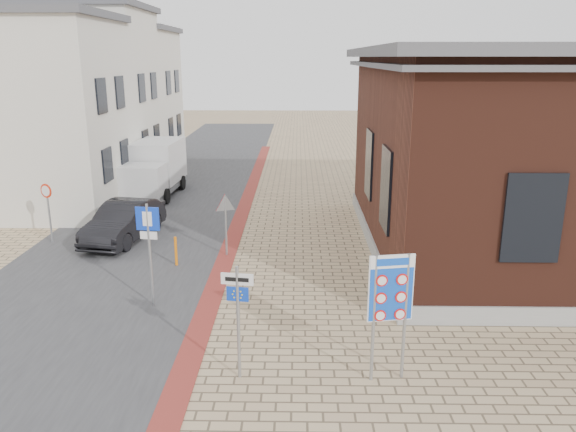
% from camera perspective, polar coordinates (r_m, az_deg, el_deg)
% --- Properties ---
extents(ground, '(120.00, 120.00, 0.00)m').
position_cam_1_polar(ground, '(13.58, -0.82, -12.70)').
color(ground, tan).
rests_on(ground, ground).
extents(road_strip, '(7.00, 60.00, 0.02)m').
position_cam_1_polar(road_strip, '(28.32, -11.04, 2.31)').
color(road_strip, '#38383A').
rests_on(road_strip, ground).
extents(curb_strip, '(0.60, 40.00, 0.02)m').
position_cam_1_polar(curb_strip, '(22.99, -5.02, -0.58)').
color(curb_strip, maroon).
rests_on(curb_strip, ground).
extents(brick_building, '(13.00, 13.00, 6.80)m').
position_cam_1_polar(brick_building, '(21.00, 25.32, 6.11)').
color(brick_building, gray).
rests_on(brick_building, ground).
extents(townhouse_near, '(7.40, 6.40, 8.30)m').
position_cam_1_polar(townhouse_near, '(26.60, -24.70, 9.41)').
color(townhouse_near, beige).
rests_on(townhouse_near, ground).
extents(townhouse_mid, '(7.40, 6.40, 9.10)m').
position_cam_1_polar(townhouse_mid, '(32.08, -20.20, 11.46)').
color(townhouse_mid, beige).
rests_on(townhouse_mid, ground).
extents(townhouse_far, '(7.40, 6.40, 8.30)m').
position_cam_1_polar(townhouse_far, '(37.76, -16.90, 11.65)').
color(townhouse_far, beige).
rests_on(townhouse_far, ground).
extents(bike_rack, '(0.08, 1.80, 0.60)m').
position_cam_1_polar(bike_rack, '(15.60, 9.31, -7.90)').
color(bike_rack, slate).
rests_on(bike_rack, ground).
extents(sedan, '(2.20, 4.47, 1.41)m').
position_cam_1_polar(sedan, '(21.37, -16.32, -0.52)').
color(sedan, black).
rests_on(sedan, ground).
extents(box_truck, '(2.30, 5.01, 2.57)m').
position_cam_1_polar(box_truck, '(27.81, -13.39, 4.72)').
color(box_truck, slate).
rests_on(box_truck, ground).
extents(border_sign, '(0.93, 0.21, 2.75)m').
position_cam_1_polar(border_sign, '(11.51, 10.40, -7.52)').
color(border_sign, gray).
rests_on(border_sign, ground).
extents(essen_sign, '(0.67, 0.14, 2.48)m').
position_cam_1_polar(essen_sign, '(11.56, -5.11, -9.00)').
color(essen_sign, gray).
rests_on(essen_sign, ground).
extents(parking_sign, '(0.63, 0.11, 2.84)m').
position_cam_1_polar(parking_sign, '(15.15, -13.96, -2.01)').
color(parking_sign, gray).
rests_on(parking_sign, ground).
extents(yield_sign, '(0.72, 0.31, 2.10)m').
position_cam_1_polar(yield_sign, '(18.74, -6.38, 0.55)').
color(yield_sign, gray).
rests_on(yield_sign, ground).
extents(speed_sign, '(0.48, 0.24, 2.19)m').
position_cam_1_polar(speed_sign, '(21.74, -23.19, 1.14)').
color(speed_sign, gray).
rests_on(speed_sign, ground).
extents(bollard, '(0.11, 0.11, 0.97)m').
position_cam_1_polar(bollard, '(18.38, -11.32, -3.54)').
color(bollard, orange).
rests_on(bollard, ground).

